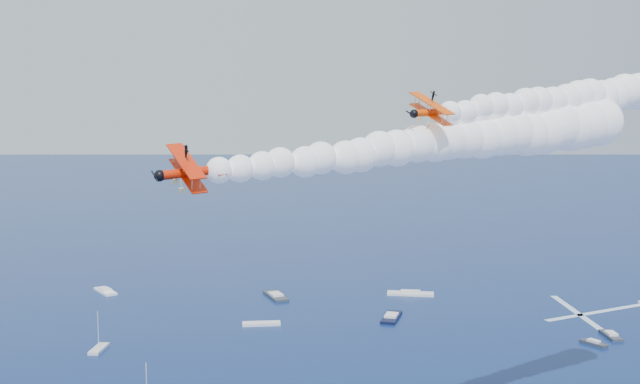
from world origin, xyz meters
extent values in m
cube|color=#323642|center=(84.70, 109.77, 0.35)|extent=(4.03, 9.21, 0.70)
cube|color=#303540|center=(5.63, 164.83, 0.35)|extent=(6.88, 13.90, 0.70)
cube|color=#313541|center=(77.03, 104.56, 0.35)|extent=(4.88, 7.12, 0.70)
cube|color=silver|center=(-41.76, 120.51, 0.35)|extent=(4.31, 8.33, 0.70)
cube|color=black|center=(34.41, 135.62, 0.35)|extent=(8.98, 13.07, 0.70)
cube|color=silver|center=(-1.49, 135.41, 0.35)|extent=(10.32, 3.90, 0.70)
cube|color=silver|center=(47.31, 160.78, 0.35)|extent=(15.11, 8.81, 0.70)
cube|color=white|center=(-46.68, 180.10, 0.35)|extent=(8.30, 12.08, 0.70)
cube|color=white|center=(87.86, 133.01, 0.03)|extent=(7.10, 37.92, 0.04)
cube|color=white|center=(93.54, 132.04, 0.03)|extent=(36.79, 13.52, 0.04)
camera|label=1|loc=(-18.98, -60.35, 56.69)|focal=42.25mm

